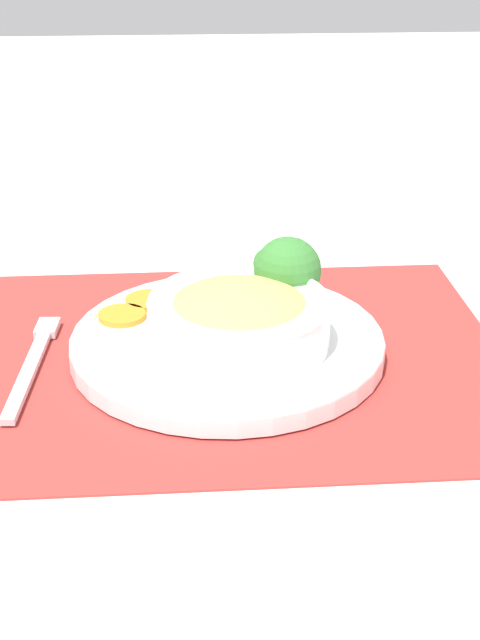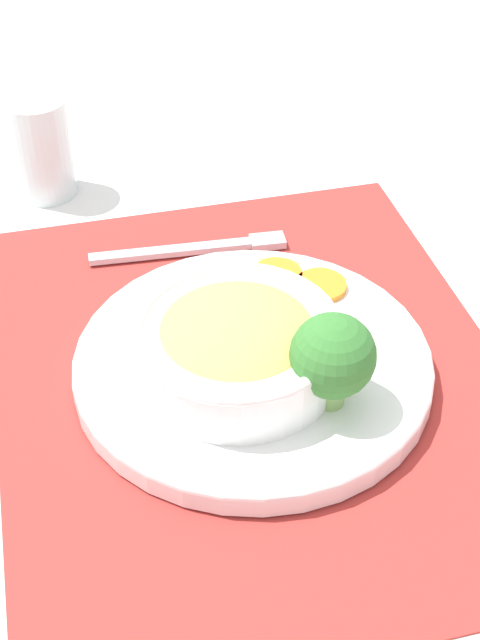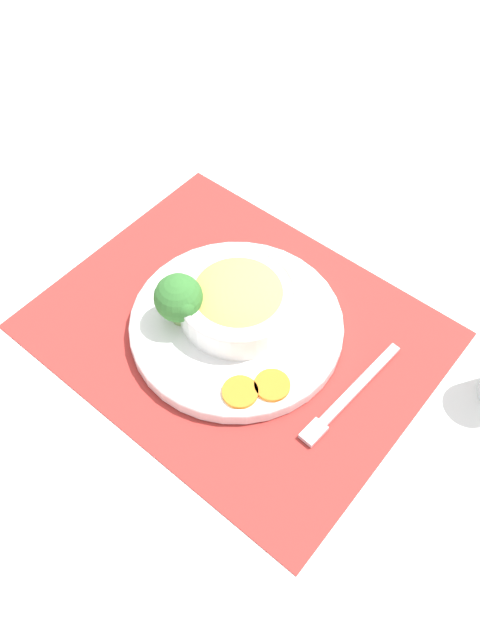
# 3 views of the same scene
# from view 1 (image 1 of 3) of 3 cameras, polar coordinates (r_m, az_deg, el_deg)

# --- Properties ---
(ground_plane) EXTENTS (4.00, 4.00, 0.00)m
(ground_plane) POSITION_cam_1_polar(r_m,az_deg,el_deg) (0.80, -0.81, -2.38)
(ground_plane) COLOR white
(placemat) EXTENTS (0.50, 0.40, 0.00)m
(placemat) POSITION_cam_1_polar(r_m,az_deg,el_deg) (0.80, -0.81, -2.26)
(placemat) COLOR #B2332D
(placemat) RESTS_ON ground_plane
(plate) EXTENTS (0.28, 0.28, 0.02)m
(plate) POSITION_cam_1_polar(r_m,az_deg,el_deg) (0.79, -0.81, -1.41)
(plate) COLOR white
(plate) RESTS_ON placemat
(bowl) EXTENTS (0.16, 0.16, 0.05)m
(bowl) POSITION_cam_1_polar(r_m,az_deg,el_deg) (0.77, -0.06, 0.22)
(bowl) COLOR white
(bowl) RESTS_ON plate
(broccoli_floret) EXTENTS (0.06, 0.06, 0.08)m
(broccoli_floret) POSITION_cam_1_polar(r_m,az_deg,el_deg) (0.82, 3.03, 3.15)
(broccoli_floret) COLOR #84AD5B
(broccoli_floret) RESTS_ON plate
(carrot_slice_near) EXTENTS (0.04, 0.04, 0.01)m
(carrot_slice_near) POSITION_cam_1_polar(r_m,az_deg,el_deg) (0.86, -5.88, 1.24)
(carrot_slice_near) COLOR orange
(carrot_slice_near) RESTS_ON plate
(carrot_slice_middle) EXTENTS (0.04, 0.04, 0.01)m
(carrot_slice_middle) POSITION_cam_1_polar(r_m,az_deg,el_deg) (0.83, -7.56, 0.28)
(carrot_slice_middle) COLOR orange
(carrot_slice_middle) RESTS_ON plate
(fork) EXTENTS (0.03, 0.18, 0.01)m
(fork) POSITION_cam_1_polar(r_m,az_deg,el_deg) (0.81, -12.96, -2.25)
(fork) COLOR silver
(fork) RESTS_ON placemat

